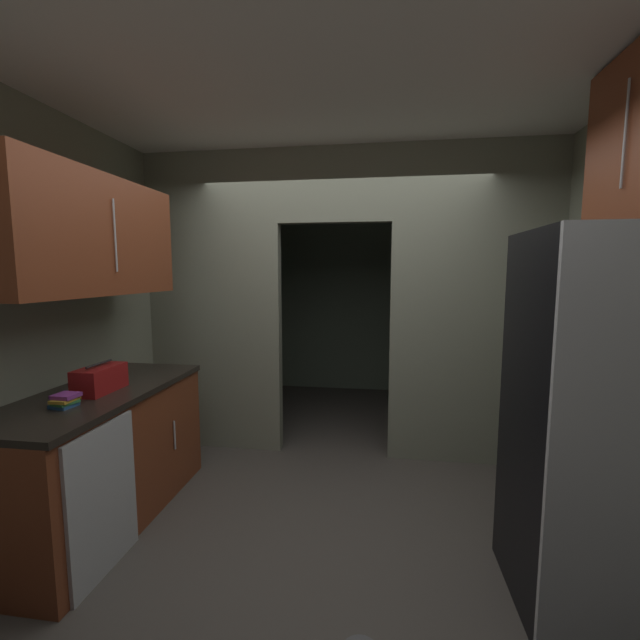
{
  "coord_description": "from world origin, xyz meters",
  "views": [
    {
      "loc": [
        0.35,
        -2.42,
        1.7
      ],
      "look_at": [
        -0.05,
        0.28,
        1.38
      ],
      "focal_mm": 23.22,
      "sensor_mm": 36.0,
      "label": 1
    }
  ],
  "objects_px": {
    "dishwasher": "(104,500)",
    "book_stack": "(65,400)",
    "refrigerator": "(602,425)",
    "boombox": "(100,379)"
  },
  "relations": [
    {
      "from": "dishwasher",
      "to": "boombox",
      "type": "relative_size",
      "value": 2.47
    },
    {
      "from": "refrigerator",
      "to": "book_stack",
      "type": "bearing_deg",
      "value": -179.15
    },
    {
      "from": "refrigerator",
      "to": "book_stack",
      "type": "relative_size",
      "value": 13.23
    },
    {
      "from": "dishwasher",
      "to": "book_stack",
      "type": "height_order",
      "value": "book_stack"
    },
    {
      "from": "refrigerator",
      "to": "boombox",
      "type": "distance_m",
      "value": 2.92
    },
    {
      "from": "dishwasher",
      "to": "refrigerator",
      "type": "bearing_deg",
      "value": 3.47
    },
    {
      "from": "dishwasher",
      "to": "book_stack",
      "type": "bearing_deg",
      "value": 158.76
    },
    {
      "from": "refrigerator",
      "to": "boombox",
      "type": "height_order",
      "value": "refrigerator"
    },
    {
      "from": "dishwasher",
      "to": "book_stack",
      "type": "relative_size",
      "value": 5.95
    },
    {
      "from": "boombox",
      "to": "book_stack",
      "type": "bearing_deg",
      "value": -88.24
    }
  ]
}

